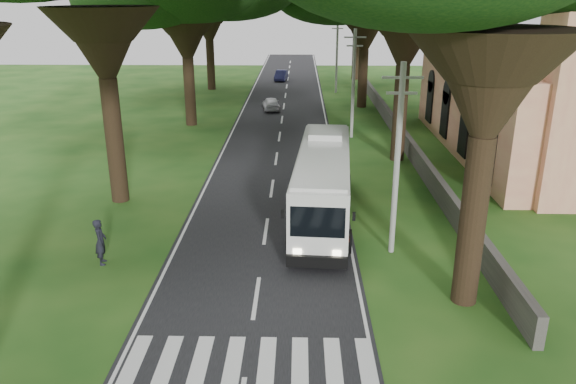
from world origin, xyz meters
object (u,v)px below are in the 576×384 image
Objects in this scene: church at (548,82)px; pole_mid at (353,82)px; pedestrian at (101,242)px; pole_far at (337,54)px; coach_bus at (323,182)px; distant_car_b at (281,75)px; distant_car_a at (271,104)px; pole_near at (397,158)px.

pole_mid is at bearing 160.19° from church.
pedestrian is at bearing -119.32° from pole_mid.
church is 27.41m from pole_far.
coach_bus is 45.01m from distant_car_b.
distant_car_b is (0.34, 18.56, 0.01)m from distant_car_a.
pole_far is 12.42m from distant_car_a.
pole_near is at bearing -76.82° from distant_car_b.
distant_car_b is (-6.30, 48.68, -3.53)m from pole_near.
church is 38.27m from distant_car_b.
distant_car_a is (-19.01, 14.57, -4.27)m from church.
church is at bearing -67.67° from pedestrian.
coach_bus is at bearing -94.43° from pole_far.
coach_bus is at bearing -99.84° from pole_mid.
pole_far is (0.00, 40.00, 0.00)m from pole_near.
distant_car_b is at bearing 102.39° from pole_mid.
distant_car_b is (-6.30, 8.68, -3.53)m from pole_far.
pole_near is at bearing -128.50° from church.
pole_near and pole_mid have the same top height.
pole_far reaches higher than distant_car_b.
pole_near is 4.12× the size of pedestrian.
pole_mid is at bearing 90.00° from pole_near.
pedestrian is at bearing -145.24° from church.
church is at bearing 134.62° from distant_car_a.
distant_car_a is at bearing -85.25° from distant_car_b.
church reaches higher than pole_near.
distant_car_b is 50.36m from pedestrian.
pole_far is 2.14× the size of distant_car_b.
pole_far is at bearing -28.60° from pedestrian.
pole_near is 1.00× the size of pole_far.
church is 12.37× the size of pedestrian.
pedestrian is at bearing 72.44° from distant_car_a.
church reaches higher than pedestrian.
coach_bus is 3.15× the size of distant_car_b.
distant_car_a is at bearing -22.08° from pedestrian.
pedestrian is at bearing -90.69° from distant_car_b.
pole_far is 0.68× the size of coach_bus.
pole_far is 43.19m from pedestrian.
distant_car_b is (-3.49, 44.86, -1.20)m from coach_bus.
church is 2.03× the size of coach_bus.
coach_bus is 6.08× the size of pedestrian.
coach_bus reaches higher than pedestrian.
pole_far is (-12.36, 24.45, -0.73)m from church.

